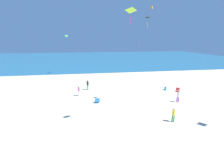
# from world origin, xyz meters

# --- Properties ---
(ground_plane) EXTENTS (120.00, 120.00, 0.00)m
(ground_plane) POSITION_xyz_m (0.00, 10.00, 0.00)
(ground_plane) COLOR beige
(ocean_water) EXTENTS (120.00, 60.00, 0.05)m
(ocean_water) POSITION_xyz_m (0.00, 53.67, 0.03)
(ocean_water) COLOR #236084
(ocean_water) RESTS_ON ground_plane
(beach_chair_far_left) EXTENTS (0.75, 0.85, 0.58)m
(beach_chair_far_left) POSITION_xyz_m (10.37, 9.57, 0.26)
(beach_chair_far_left) COLOR #D13D3D
(beach_chair_far_left) RESTS_ON ground_plane
(beach_chair_mid_beach) EXTENTS (0.66, 0.71, 0.62)m
(beach_chair_mid_beach) POSITION_xyz_m (-1.97, 7.18, 0.30)
(beach_chair_mid_beach) COLOR #2370B2
(beach_chair_mid_beach) RESTS_ON ground_plane
(person_0) EXTENTS (0.60, 0.51, 0.67)m
(person_0) POSITION_xyz_m (8.66, 10.29, 0.25)
(person_0) COLOR #19ADB2
(person_0) RESTS_ON ground_plane
(person_1) EXTENTS (0.37, 0.37, 1.39)m
(person_1) POSITION_xyz_m (4.97, 1.75, 0.80)
(person_1) COLOR green
(person_1) RESTS_ON ground_plane
(person_2) EXTENTS (0.33, 0.33, 1.41)m
(person_2) POSITION_xyz_m (-4.42, 9.87, 0.82)
(person_2) COLOR white
(person_2) RESTS_ON ground_plane
(person_3) EXTENTS (0.41, 0.41, 1.56)m
(person_3) POSITION_xyz_m (-3.23, 12.30, 0.90)
(person_3) COLOR green
(person_3) RESTS_ON ground_plane
(person_4) EXTENTS (0.38, 0.38, 1.39)m
(person_4) POSITION_xyz_m (8.01, 5.89, 0.80)
(person_4) COLOR purple
(person_4) RESTS_ON ground_plane
(kite_orange) EXTENTS (0.72, 0.85, 1.84)m
(kite_orange) POSITION_xyz_m (9.83, 20.25, 14.13)
(kite_orange) COLOR orange
(kite_lime) EXTENTS (0.75, 0.61, 1.24)m
(kite_lime) POSITION_xyz_m (0.47, 1.69, 9.88)
(kite_lime) COLOR #99DB33
(kite_black) EXTENTS (0.51, 0.41, 1.25)m
(kite_black) POSITION_xyz_m (3.65, 6.29, 10.02)
(kite_black) COLOR black
(kite_purple) EXTENTS (0.34, 0.43, 1.05)m
(kite_purple) POSITION_xyz_m (6.86, 19.17, 7.23)
(kite_purple) COLOR purple
(kite_green) EXTENTS (0.94, 0.98, 1.73)m
(kite_green) POSITION_xyz_m (-7.58, 23.74, 8.53)
(kite_green) COLOR green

